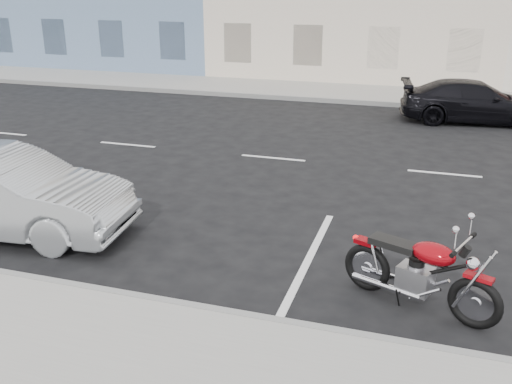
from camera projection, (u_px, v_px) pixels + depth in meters
The scene contains 6 objects.
ground at pixel (355, 166), 13.35m from camera, with size 120.00×120.00×0.00m, color black.
sidewalk_far at pixel (260, 88), 22.51m from camera, with size 80.00×3.40×0.15m, color gray.
curb_far at pixel (247, 96), 20.99m from camera, with size 80.00×0.12×0.16m, color gray.
motorcycle at pixel (479, 293), 6.96m from camera, with size 2.07×1.02×1.09m.
sedan_silver at pixel (3, 193), 9.58m from camera, with size 1.52×4.35×1.43m, color #A2A6AA.
car_far at pixel (474, 102), 17.24m from camera, with size 1.76×4.33×1.26m, color black.
Camera 1 is at (1.61, -12.84, 4.09)m, focal length 40.00 mm.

